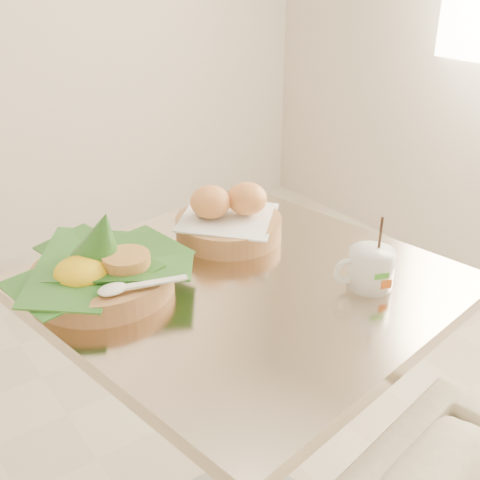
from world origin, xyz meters
TOP-DOWN VIEW (x-y plane):
  - cafe_table at (0.18, -0.01)m, footprint 0.80×0.80m
  - rice_basket at (-0.05, 0.11)m, footprint 0.33×0.33m
  - bread_basket at (0.26, 0.16)m, footprint 0.27×0.27m
  - coffee_mug at (0.35, -0.17)m, footprint 0.11×0.09m

SIDE VIEW (x-z plane):
  - cafe_table at x=0.18m, z-range 0.15..0.90m
  - coffee_mug at x=0.35m, z-range 0.72..0.86m
  - bread_basket at x=0.26m, z-range 0.73..0.85m
  - rice_basket at x=-0.05m, z-range 0.71..0.88m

